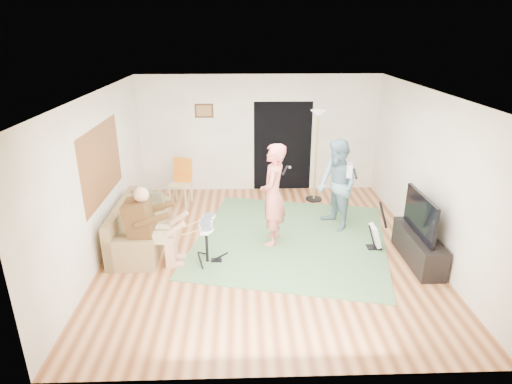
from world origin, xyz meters
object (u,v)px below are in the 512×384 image
dining_chair (181,188)px  guitar_spare (376,235)px  sofa (137,232)px  tv_cabinet (418,247)px  singer (273,195)px  television (420,214)px  guitarist (337,185)px  torchiere_lamp (317,140)px  drum_kit (207,244)px

dining_chair → guitar_spare: bearing=-16.1°
sofa → tv_cabinet: bearing=-8.7°
singer → television: bearing=84.7°
singer → guitar_spare: bearing=93.0°
singer → guitarist: singer is taller
sofa → dining_chair: 2.01m
sofa → torchiere_lamp: 4.21m
guitarist → tv_cabinet: 1.84m
sofa → television: bearing=-8.8°
sofa → dining_chair: (0.53, 1.93, 0.10)m
sofa → guitarist: (3.67, 0.60, 0.61)m
guitarist → guitar_spare: size_ratio=1.94×
drum_kit → dining_chair: (-0.76, 2.58, 0.03)m
drum_kit → torchiere_lamp: torchiere_lamp is taller
singer → guitarist: size_ratio=1.06×
guitarist → dining_chair: size_ratio=1.74×
drum_kit → tv_cabinet: size_ratio=0.54×
sofa → tv_cabinet: 4.84m
singer → tv_cabinet: (2.37, -0.74, -0.67)m
guitarist → dining_chair: (-3.14, 1.34, -0.51)m
dining_chair → drum_kit: bearing=-58.6°
guitar_spare → drum_kit: bearing=-172.9°
drum_kit → television: television is taller
dining_chair → tv_cabinet: 5.02m
singer → guitarist: bearing=127.4°
sofa → drum_kit: 1.44m
sofa → drum_kit: (1.29, -0.65, 0.07)m
tv_cabinet → drum_kit: bearing=178.6°
drum_kit → dining_chair: size_ratio=0.75×
guitar_spare → torchiere_lamp: 2.68m
guitar_spare → guitarist: bearing=121.0°
drum_kit → guitarist: 2.75m
drum_kit → dining_chair: dining_chair is taller
drum_kit → television: 3.49m
guitarist → tv_cabinet: bearing=19.6°
sofa → torchiere_lamp: torchiere_lamp is taller
sofa → singer: 2.50m
dining_chair → guitarist: bearing=-8.0°
guitar_spare → television: (0.53, -0.45, 0.59)m
sofa → tv_cabinet: size_ratio=1.37×
tv_cabinet → guitar_spare: bearing=142.5°
singer → dining_chair: 2.75m
guitar_spare → torchiere_lamp: (-0.70, 2.33, 1.13)m
guitar_spare → torchiere_lamp: size_ratio=0.44×
guitar_spare → television: size_ratio=0.78×
singer → torchiere_lamp: torchiere_lamp is taller
tv_cabinet → television: (-0.05, 0.00, 0.60)m
sofa → guitar_spare: bearing=-3.9°
torchiere_lamp → dining_chair: 3.15m
torchiere_lamp → tv_cabinet: 3.26m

